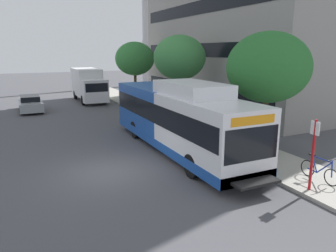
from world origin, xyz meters
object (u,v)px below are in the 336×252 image
at_px(parked_car_far_lane, 30,103).
at_px(box_truck_background, 88,84).
at_px(bicycle_parked, 319,170).
at_px(street_tree_far_block, 135,59).
at_px(street_tree_mid_block, 180,58).
at_px(transit_bus, 178,118).
at_px(bus_stop_sign_pole, 313,150).
at_px(street_tree_near_stop, 268,68).

height_order(parked_car_far_lane, box_truck_background, box_truck_background).
bearing_deg(bicycle_parked, street_tree_far_block, 87.74).
distance_m(street_tree_mid_block, box_truck_background, 12.39).
bearing_deg(street_tree_far_block, transit_bus, -102.82).
relative_size(transit_bus, bicycle_parked, 6.96).
height_order(bus_stop_sign_pole, street_tree_far_block, street_tree_far_block).
bearing_deg(bus_stop_sign_pole, transit_bus, 106.55).
bearing_deg(street_tree_near_stop, parked_car_far_lane, 120.77).
distance_m(bicycle_parked, street_tree_near_stop, 5.76).
bearing_deg(box_truck_background, bus_stop_sign_pole, -84.32).
bearing_deg(street_tree_mid_block, bicycle_parked, -94.41).
xyz_separation_m(bus_stop_sign_pole, street_tree_far_block, (1.91, 23.74, 2.59)).
height_order(bicycle_parked, street_tree_far_block, street_tree_far_block).
relative_size(street_tree_far_block, box_truck_background, 0.83).
bearing_deg(bus_stop_sign_pole, box_truck_background, 95.68).
height_order(bicycle_parked, box_truck_background, box_truck_background).
bearing_deg(parked_car_far_lane, box_truck_background, 31.45).
bearing_deg(parked_car_far_lane, transit_bus, -67.72).
bearing_deg(box_truck_background, street_tree_near_stop, -77.64).
bearing_deg(bicycle_parked, transit_bus, 115.51).
distance_m(bus_stop_sign_pole, parked_car_far_lane, 23.45).
distance_m(bus_stop_sign_pole, street_tree_near_stop, 5.76).
xyz_separation_m(bus_stop_sign_pole, street_tree_near_stop, (2.01, 4.73, 2.61)).
relative_size(parked_car_far_lane, box_truck_background, 0.64).
distance_m(street_tree_far_block, box_truck_background, 5.37).
xyz_separation_m(transit_bus, street_tree_far_block, (3.89, 17.09, 2.54)).
height_order(transit_bus, box_truck_background, transit_bus).
distance_m(street_tree_near_stop, box_truck_background, 21.33).
bearing_deg(street_tree_far_block, box_truck_background, 159.22).
relative_size(street_tree_near_stop, street_tree_far_block, 1.01).
xyz_separation_m(bicycle_parked, street_tree_near_stop, (1.01, 4.30, 3.70)).
distance_m(bicycle_parked, parked_car_far_lane, 23.40).
xyz_separation_m(bicycle_parked, box_truck_background, (-3.52, 24.99, 1.18)).
bearing_deg(bicycle_parked, parked_car_far_lane, 113.23).
height_order(bus_stop_sign_pole, box_truck_background, box_truck_background).
xyz_separation_m(transit_bus, bus_stop_sign_pole, (1.98, -6.65, -0.05)).
bearing_deg(parked_car_far_lane, bus_stop_sign_pole, -69.41).
distance_m(bicycle_parked, street_tree_far_block, 23.61).
bearing_deg(bicycle_parked, street_tree_mid_block, 85.59).
xyz_separation_m(bicycle_parked, street_tree_mid_block, (1.07, 13.83, 3.97)).
xyz_separation_m(bus_stop_sign_pole, street_tree_mid_block, (2.06, 14.26, 2.89)).
distance_m(street_tree_mid_block, parked_car_far_lane, 13.41).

